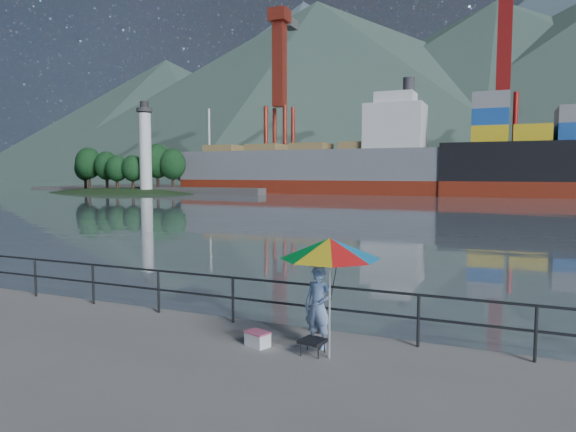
# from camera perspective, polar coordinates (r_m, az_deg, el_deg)

# --- Properties ---
(harbor_water) EXTENTS (500.00, 280.00, 0.00)m
(harbor_water) POSITION_cam_1_polar(r_m,az_deg,el_deg) (138.16, 20.68, 3.19)
(harbor_water) COLOR #536069
(harbor_water) RESTS_ON ground
(far_dock) EXTENTS (200.00, 40.00, 0.40)m
(far_dock) POSITION_cam_1_polar(r_m,az_deg,el_deg) (101.08, 25.35, 2.53)
(far_dock) COLOR #514F4C
(far_dock) RESTS_ON ground
(guardrail) EXTENTS (22.00, 0.06, 1.03)m
(guardrail) POSITION_cam_1_polar(r_m,az_deg,el_deg) (11.97, -10.36, -8.61)
(guardrail) COLOR #2D3033
(guardrail) RESTS_ON ground
(lighthouse_islet) EXTENTS (48.00, 26.40, 19.20)m
(lighthouse_islet) POSITION_cam_1_polar(r_m,az_deg,el_deg) (93.18, -17.96, 2.77)
(lighthouse_islet) COLOR #263F1E
(lighthouse_islet) RESTS_ON ground
(fisherman) EXTENTS (0.62, 0.47, 1.55)m
(fisherman) POSITION_cam_1_polar(r_m,az_deg,el_deg) (9.79, 3.37, -10.07)
(fisherman) COLOR #21549B
(fisherman) RESTS_ON ground
(beach_umbrella) EXTENTS (2.29, 2.29, 2.16)m
(beach_umbrella) POSITION_cam_1_polar(r_m,az_deg,el_deg) (9.00, 4.68, -3.59)
(beach_umbrella) COLOR white
(beach_umbrella) RESTS_ON ground
(folding_stool) EXTENTS (0.50, 0.50, 0.28)m
(folding_stool) POSITION_cam_1_polar(r_m,az_deg,el_deg) (9.60, 2.77, -14.29)
(folding_stool) COLOR black
(folding_stool) RESTS_ON ground
(cooler_bag) EXTENTS (0.51, 0.43, 0.25)m
(cooler_bag) POSITION_cam_1_polar(r_m,az_deg,el_deg) (10.04, -3.40, -13.55)
(cooler_bag) COLOR white
(cooler_bag) RESTS_ON ground
(fishing_rod) EXTENTS (0.75, 1.76, 1.33)m
(fishing_rod) POSITION_cam_1_polar(r_m,az_deg,el_deg) (10.88, 4.92, -12.79)
(fishing_rod) COLOR black
(fishing_rod) RESTS_ON ground
(bulk_carrier) EXTENTS (46.51, 8.05, 14.50)m
(bulk_carrier) POSITION_cam_1_polar(r_m,az_deg,el_deg) (87.35, 3.38, 5.46)
(bulk_carrier) COLOR maroon
(bulk_carrier) RESTS_ON ground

